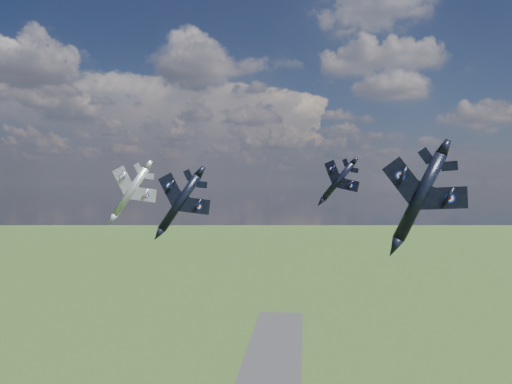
# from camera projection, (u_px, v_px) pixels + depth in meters

# --- Properties ---
(jet_lead_navy) EXTENTS (10.33, 14.50, 8.32)m
(jet_lead_navy) POSITION_uv_depth(u_px,v_px,m) (180.00, 202.00, 79.73)
(jet_lead_navy) COLOR black
(jet_right_navy) EXTENTS (14.70, 17.94, 7.83)m
(jet_right_navy) POSITION_uv_depth(u_px,v_px,m) (420.00, 197.00, 60.88)
(jet_right_navy) COLOR black
(jet_high_navy) EXTENTS (12.85, 15.31, 8.08)m
(jet_high_navy) POSITION_uv_depth(u_px,v_px,m) (338.00, 181.00, 101.90)
(jet_high_navy) COLOR black
(jet_left_silver) EXTENTS (11.27, 15.62, 8.89)m
(jet_left_silver) POSITION_uv_depth(u_px,v_px,m) (131.00, 192.00, 97.46)
(jet_left_silver) COLOR #9698A0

